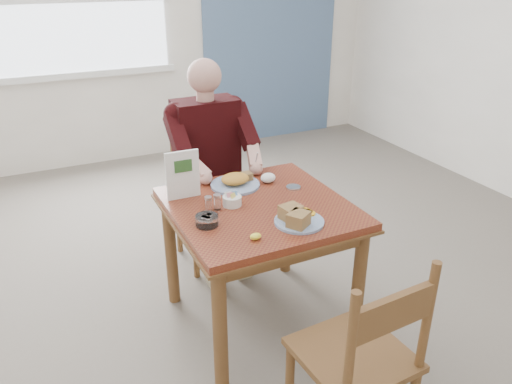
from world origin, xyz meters
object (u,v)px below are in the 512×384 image
diner (210,152)px  near_plate (297,218)px  far_plate (236,181)px  chair_near (361,359)px  chair_far (208,194)px  table (259,223)px

diner → near_plate: (0.07, -0.97, -0.03)m
near_plate → far_plate: bearing=99.3°
near_plate → far_plate: 0.54m
chair_near → far_plate: bearing=90.5°
chair_near → diner: (0.00, 1.63, 0.33)m
chair_far → chair_near: bearing=-90.1°
table → chair_near: size_ratio=0.97×
diner → near_plate: diner is taller
table → chair_far: bearing=90.0°
table → far_plate: (-0.01, 0.27, 0.14)m
diner → near_plate: bearing=-85.6°
near_plate → diner: bearing=94.4°
table → chair_far: size_ratio=0.97×
chair_near → near_plate: (0.08, 0.66, 0.30)m
chair_far → far_plate: chair_far is taller
table → far_plate: size_ratio=3.09×
chair_far → near_plate: (0.07, -1.06, 0.30)m
table → chair_far: (0.00, 0.80, -0.16)m
chair_far → near_plate: bearing=-86.0°
table → diner: bearing=90.0°
table → chair_near: 0.94m
chair_near → near_plate: 0.73m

